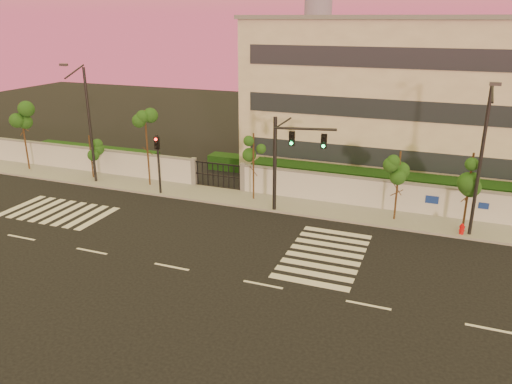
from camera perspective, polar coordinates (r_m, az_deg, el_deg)
ground at (r=26.20m, az=-9.62°, el=-8.44°), size 120.00×120.00×0.00m
sidewalk at (r=34.78m, az=-0.89°, el=-0.87°), size 60.00×3.00×0.15m
perimeter_wall at (r=35.73m, az=0.15°, el=1.39°), size 60.00×0.36×2.20m
hedge_row at (r=37.94m, az=3.13°, el=2.03°), size 41.00×4.25×1.80m
institutional_building at (r=42.27m, az=16.77°, el=10.48°), size 24.40×12.40×12.25m
road_markings at (r=29.84m, az=-8.61°, el=-4.78°), size 57.00×7.62×0.02m
street_tree_a at (r=44.80m, az=-25.13°, el=7.28°), size 1.62×1.29×5.59m
street_tree_b at (r=40.82m, az=-18.40°, el=4.90°), size 1.32×1.05×3.52m
street_tree_c at (r=37.41m, az=-12.41°, el=6.80°), size 1.51×1.20×5.79m
street_tree_d at (r=33.76m, az=-0.25°, el=4.64°), size 1.41×1.12×4.78m
street_tree_e at (r=31.45m, az=16.05°, el=2.39°), size 1.52×1.21×4.51m
street_tree_f at (r=31.09m, az=23.36°, el=1.85°), size 1.61×1.28×4.87m
traffic_signal_main at (r=31.44m, az=3.53°, el=4.34°), size 3.94×0.97×6.28m
traffic_signal_secondary at (r=35.74m, az=-11.13°, el=3.93°), size 0.34×0.34×4.43m
streetlight_west at (r=39.15m, az=-18.69°, el=7.80°), size 0.54×2.19×9.12m
streetlight_east at (r=30.07m, az=24.37°, el=3.78°), size 0.54×2.19×9.09m
fire_hydrant at (r=31.44m, az=22.45°, el=-4.03°), size 0.31×0.30×0.81m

